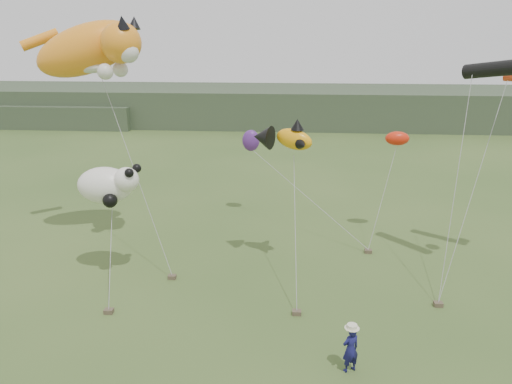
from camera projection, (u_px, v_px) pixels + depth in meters
ground at (283, 368)px, 15.77m from camera, size 120.00×120.00×0.00m
headland at (266, 106)px, 57.83m from camera, size 90.00×13.00×4.00m
festival_attendant at (351, 349)px, 15.42m from camera, size 0.68×0.60×1.57m
sandbag_anchors at (279, 289)px, 20.47m from camera, size 12.90×6.50×0.17m
cat_kite at (94, 49)px, 22.12m from camera, size 6.23×3.50×3.51m
fish_kite at (282, 138)px, 21.02m from camera, size 2.85×1.85×1.41m
panda_kite at (108, 185)px, 20.65m from camera, size 2.71×1.75×1.68m
misc_kites at (309, 140)px, 26.42m from camera, size 8.57×3.12×1.68m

